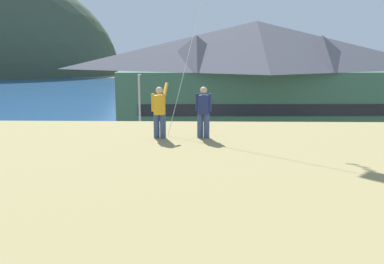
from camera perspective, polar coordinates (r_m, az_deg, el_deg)
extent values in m
plane|color=#66604C|center=(23.69, -1.94, -13.95)|extent=(600.00, 600.00, 0.00)
cube|color=gray|center=(28.24, -1.37, -9.42)|extent=(40.00, 20.00, 0.10)
cube|color=navy|center=(81.93, 0.38, 4.75)|extent=(360.00, 84.00, 0.03)
cube|color=#38604C|center=(45.03, 8.33, 3.50)|extent=(27.42, 11.42, 7.60)
cube|color=black|center=(39.77, 9.51, 2.89)|extent=(23.04, 0.78, 1.10)
pyramid|color=#4C4C56|center=(44.55, 8.58, 11.39)|extent=(29.08, 12.53, 4.77)
pyramid|color=#4C4C56|center=(42.18, 0.59, 10.55)|extent=(6.00, 6.00, 3.34)
pyramid|color=#4C4C56|center=(44.13, 16.90, 10.10)|extent=(6.00, 6.00, 3.34)
cube|color=#70604C|center=(58.88, 1.59, 2.21)|extent=(3.20, 15.04, 0.70)
cube|color=#A8A399|center=(58.75, -1.68, 2.28)|extent=(2.26, 6.43, 0.90)
cube|color=#B7B2A8|center=(58.66, -1.68, 2.79)|extent=(2.19, 6.24, 0.16)
cube|color=silver|center=(58.09, -1.69, 3.33)|extent=(1.49, 1.96, 1.10)
cube|color=silver|center=(24.52, 10.43, -11.12)|extent=(4.35, 2.18, 0.80)
cube|color=beige|center=(24.20, 10.15, -9.50)|extent=(2.24, 1.79, 0.70)
cube|color=black|center=(24.21, 10.14, -9.58)|extent=(2.28, 1.82, 0.32)
cylinder|color=black|center=(24.24, 14.14, -12.60)|extent=(0.66, 0.28, 0.64)
cylinder|color=black|center=(25.84, 12.87, -10.95)|extent=(0.66, 0.28, 0.64)
cylinder|color=black|center=(23.57, 7.65, -13.07)|extent=(0.66, 0.28, 0.64)
cylinder|color=black|center=(25.21, 6.80, -11.32)|extent=(0.66, 0.28, 0.64)
cube|color=black|center=(29.26, -14.16, -7.41)|extent=(4.32, 2.11, 0.80)
cube|color=black|center=(29.08, -14.52, -6.00)|extent=(2.21, 1.75, 0.70)
cube|color=black|center=(29.09, -14.52, -6.07)|extent=(2.26, 1.79, 0.32)
cylinder|color=black|center=(28.16, -12.10, -8.96)|extent=(0.65, 0.27, 0.64)
cylinder|color=black|center=(29.80, -11.04, -7.72)|extent=(0.65, 0.27, 0.64)
cylinder|color=black|center=(29.08, -17.29, -8.56)|extent=(0.65, 0.27, 0.64)
cylinder|color=black|center=(30.67, -15.97, -7.40)|extent=(0.65, 0.27, 0.64)
cylinder|color=black|center=(29.66, 22.60, -8.55)|extent=(0.64, 0.23, 0.64)
cylinder|color=black|center=(31.28, 21.43, -7.40)|extent=(0.64, 0.23, 0.64)
cube|color=slate|center=(24.87, 22.56, -11.54)|extent=(4.33, 2.12, 0.80)
cube|color=#5B5B5F|center=(24.55, 22.36, -9.94)|extent=(2.22, 1.76, 0.70)
cube|color=black|center=(24.56, 22.35, -10.02)|extent=(2.26, 1.80, 0.32)
cylinder|color=black|center=(23.86, 19.89, -13.39)|extent=(0.66, 0.27, 0.64)
cylinder|color=black|center=(25.48, 18.89, -11.65)|extent=(0.66, 0.27, 0.64)
cube|color=navy|center=(28.83, 12.64, -7.64)|extent=(4.28, 2.00, 0.80)
cube|color=navy|center=(28.62, 13.00, -6.21)|extent=(2.17, 1.70, 0.70)
cube|color=black|center=(28.64, 12.99, -6.28)|extent=(2.22, 1.73, 0.32)
cylinder|color=black|center=(29.51, 9.57, -7.86)|extent=(0.65, 0.25, 0.64)
cylinder|color=black|center=(27.83, 10.29, -9.14)|extent=(0.65, 0.25, 0.64)
cylinder|color=black|center=(30.14, 14.72, -7.67)|extent=(0.65, 0.25, 0.64)
cylinder|color=black|center=(28.50, 15.74, -8.89)|extent=(0.65, 0.25, 0.64)
cylinder|color=black|center=(26.21, -21.45, -11.17)|extent=(0.65, 0.26, 0.64)
cylinder|color=black|center=(24.63, -22.82, -12.81)|extent=(0.65, 0.26, 0.64)
cylinder|color=#ADADB2|center=(32.72, -6.95, 0.73)|extent=(0.16, 0.16, 7.83)
cube|color=#4C4C51|center=(32.55, -7.03, 7.45)|extent=(0.24, 0.70, 0.20)
cylinder|color=#384770|center=(14.52, -4.75, 0.80)|extent=(0.20, 0.20, 0.82)
cylinder|color=#384770|center=(14.48, -3.90, 0.78)|extent=(0.20, 0.20, 0.82)
cylinder|color=gold|center=(14.38, -4.37, 3.65)|extent=(0.40, 0.40, 0.64)
sphere|color=tan|center=(14.32, -4.40, 5.55)|extent=(0.24, 0.24, 0.24)
cylinder|color=gold|center=(14.46, -3.56, 5.70)|extent=(0.16, 0.56, 0.43)
cylinder|color=gold|center=(14.41, -5.24, 3.93)|extent=(0.11, 0.11, 0.60)
cylinder|color=#384770|center=(14.52, 1.10, 0.84)|extent=(0.20, 0.20, 0.82)
cylinder|color=#384770|center=(14.49, 1.95, 0.81)|extent=(0.20, 0.20, 0.82)
cylinder|color=navy|center=(14.38, 1.54, 3.68)|extent=(0.40, 0.40, 0.64)
sphere|color=tan|center=(14.32, 1.55, 5.58)|extent=(0.24, 0.24, 0.24)
cylinder|color=navy|center=(14.41, 0.68, 3.98)|extent=(0.11, 0.11, 0.60)
cylinder|color=navy|center=(14.34, 2.41, 3.93)|extent=(0.11, 0.11, 0.60)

